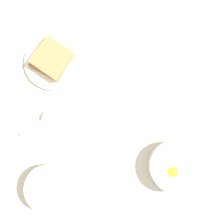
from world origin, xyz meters
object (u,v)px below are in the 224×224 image
at_px(egg_bowl, 174,166).
at_px(toast_sandwich, 52,59).
at_px(toast_plate, 54,62).
at_px(congee_bowl, 50,187).
at_px(soup_spoon, 47,118).

xyz_separation_m(egg_bowl, toast_sandwich, (-0.35, -0.38, 0.00)).
distance_m(egg_bowl, toast_sandwich, 0.52).
relative_size(egg_bowl, toast_sandwich, 1.03).
xyz_separation_m(toast_plate, toast_sandwich, (-0.00, -0.00, 0.03)).
height_order(egg_bowl, toast_plate, egg_bowl).
distance_m(egg_bowl, toast_plate, 0.52).
xyz_separation_m(toast_sandwich, congee_bowl, (0.41, -0.01, -0.00)).
height_order(egg_bowl, toast_sandwich, egg_bowl).
distance_m(egg_bowl, congee_bowl, 0.39).
bearing_deg(congee_bowl, egg_bowl, 97.88).
bearing_deg(toast_plate, congee_bowl, -1.13).
bearing_deg(congee_bowl, toast_plate, 178.87).
distance_m(toast_sandwich, soup_spoon, 0.19).
height_order(toast_sandwich, soup_spoon, toast_sandwich).
bearing_deg(soup_spoon, toast_sandwich, 173.70).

